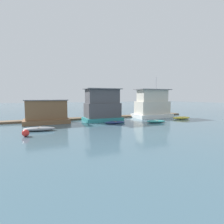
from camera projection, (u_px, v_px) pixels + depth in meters
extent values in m
plane|color=#426070|center=(110.00, 120.00, 29.14)|extent=(200.00, 200.00, 0.00)
cube|color=brown|center=(104.00, 117.00, 31.51)|extent=(33.80, 1.87, 0.30)
cube|color=brown|center=(47.00, 121.00, 25.53)|extent=(6.27, 3.91, 0.61)
cube|color=brown|center=(46.00, 110.00, 25.39)|extent=(5.50, 3.14, 2.70)
cube|color=slate|center=(46.00, 100.00, 25.26)|extent=(5.80, 3.44, 0.12)
cube|color=teal|center=(102.00, 119.00, 27.97)|extent=(5.92, 3.73, 0.58)
cube|color=#4C4C51|center=(102.00, 110.00, 27.85)|extent=(5.31, 3.12, 2.25)
cube|color=#4C4C51|center=(102.00, 96.00, 27.66)|extent=(4.92, 2.73, 2.18)
cube|color=slate|center=(102.00, 89.00, 27.56)|extent=(5.61, 3.42, 0.12)
cube|color=white|center=(152.00, 116.00, 32.60)|extent=(6.96, 3.95, 0.68)
cube|color=beige|center=(152.00, 108.00, 32.47)|extent=(6.03, 3.02, 2.32)
cube|color=beige|center=(152.00, 96.00, 32.28)|extent=(5.40, 2.38, 2.11)
cube|color=slate|center=(153.00, 90.00, 32.18)|extent=(6.33, 3.32, 0.12)
cylinder|color=#B2B2B7|center=(156.00, 83.00, 32.38)|extent=(0.12, 0.12, 2.21)
ellipsoid|color=gray|center=(39.00, 129.00, 19.68)|extent=(3.64, 1.76, 0.46)
cube|color=#997F60|center=(39.00, 127.00, 19.66)|extent=(0.33, 0.96, 0.08)
ellipsoid|color=navy|center=(115.00, 122.00, 24.99)|extent=(3.19, 1.42, 0.38)
cube|color=#997F60|center=(115.00, 121.00, 24.98)|extent=(0.25, 0.95, 0.08)
ellipsoid|color=teal|center=(156.00, 121.00, 26.03)|extent=(3.11, 2.05, 0.38)
cube|color=#997F60|center=(156.00, 120.00, 26.01)|extent=(0.45, 1.15, 0.08)
ellipsoid|color=yellow|center=(181.00, 118.00, 30.03)|extent=(3.35, 1.77, 0.47)
cube|color=#997F60|center=(181.00, 117.00, 30.01)|extent=(0.35, 0.97, 0.08)
sphere|color=red|center=(26.00, 133.00, 16.89)|extent=(0.68, 0.68, 0.68)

